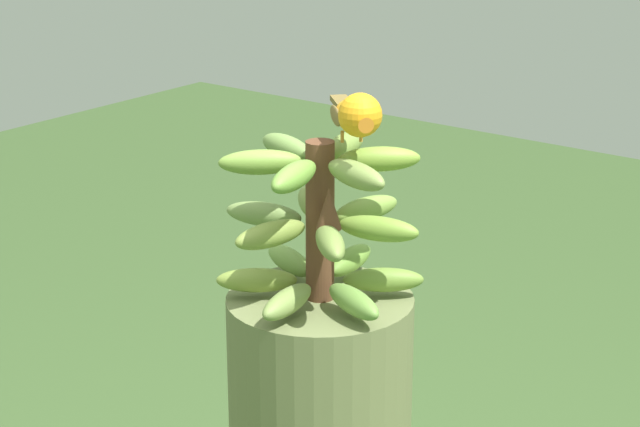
# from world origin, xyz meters

# --- Properties ---
(banana_bunch) EXTENTS (0.30, 0.29, 0.24)m
(banana_bunch) POSITION_xyz_m (0.00, 0.00, 1.02)
(banana_bunch) COLOR brown
(banana_bunch) RESTS_ON banana_tree
(perched_bird) EXTENTS (0.15, 0.16, 0.08)m
(perched_bird) POSITION_xyz_m (-0.01, 0.05, 1.18)
(perched_bird) COLOR #C68933
(perched_bird) RESTS_ON banana_bunch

